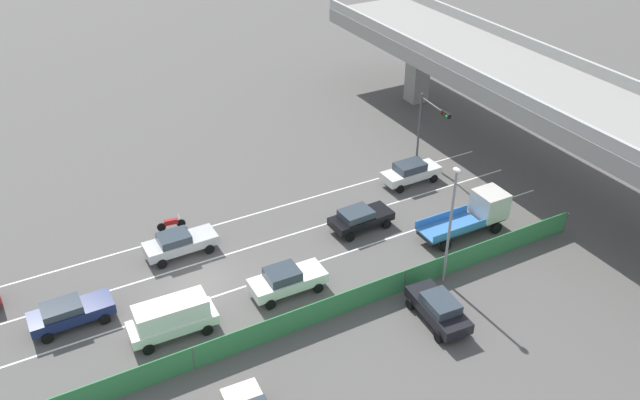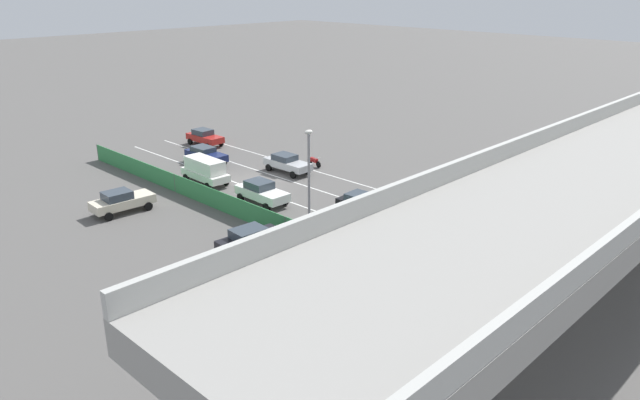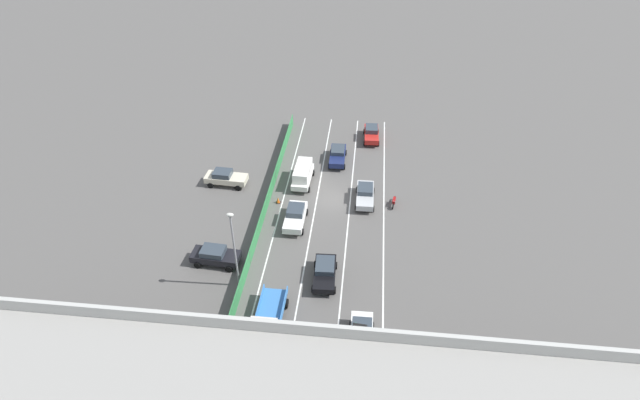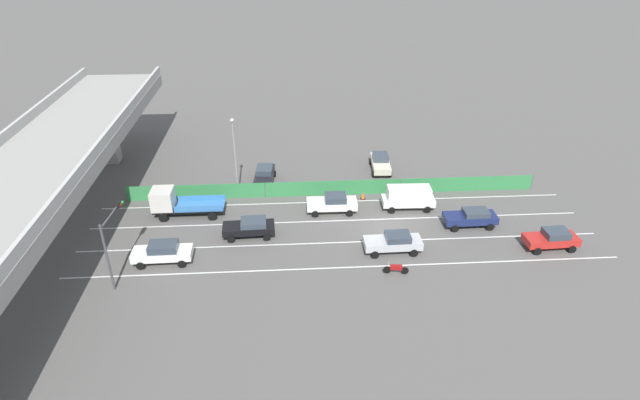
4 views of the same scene
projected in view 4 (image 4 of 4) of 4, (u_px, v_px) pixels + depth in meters
The scene contains 21 objects.
ground_plane at pixel (384, 230), 45.59m from camera, with size 300.00×300.00×0.00m, color #565451.
lane_line_left_edge at pixel (347, 267), 40.72m from camera, with size 0.14×43.69×0.01m, color silver.
lane_line_mid_left at pixel (342, 242), 43.82m from camera, with size 0.14×43.69×0.01m, color silver.
lane_line_mid_right at pixel (338, 221), 46.92m from camera, with size 0.14×43.69×0.01m, color silver.
lane_line_right_edge at pixel (334, 202), 50.02m from camera, with size 0.14×43.69×0.01m, color silver.
elevated_overpass at pixel (39, 172), 40.92m from camera, with size 50.57×9.00×8.17m.
green_fence at pixel (333, 188), 50.87m from camera, with size 0.10×39.79×1.53m.
car_van_white at pixel (409, 196), 48.35m from camera, with size 2.17×4.89×2.17m.
car_sedan_black at pixel (250, 227), 44.35m from camera, with size 2.21×4.45×1.54m.
car_sedan_silver at pixel (394, 242), 42.29m from camera, with size 2.03×4.68×1.61m.
car_sedan_navy at pixel (471, 217), 45.74m from camera, with size 2.00×4.60×1.56m.
car_hatchback_white at pixel (333, 203), 47.92m from camera, with size 2.11×4.62×1.73m.
car_sedan_white at pixel (163, 252), 40.93m from camera, with size 1.99×4.64×1.72m.
car_sedan_red at pixel (552, 238), 42.71m from camera, with size 2.07×4.38×1.65m.
flatbed_truck_blue at pixel (174, 202), 47.10m from camera, with size 2.32×6.38×2.66m.
motorcycle at pixel (396, 269), 39.82m from camera, with size 0.60×1.94×0.93m.
parked_sedan_cream at pixel (380, 162), 55.75m from camera, with size 4.65×2.23×1.71m.
parked_sedan_dark at pixel (265, 174), 53.13m from camera, with size 4.48×2.26×1.68m.
traffic_light at pixel (112, 233), 37.74m from camera, with size 4.03×0.68×5.52m.
street_lamp at pixel (235, 151), 48.77m from camera, with size 0.60×0.36×7.94m.
traffic_cone at pixel (363, 196), 50.40m from camera, with size 0.47×0.47×0.71m.
Camera 4 is at (-38.29, 8.04, 24.20)m, focal length 29.36 mm.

